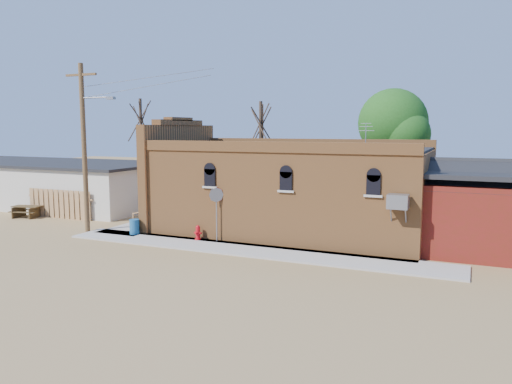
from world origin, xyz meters
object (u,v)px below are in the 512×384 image
at_px(fire_hydrant, 198,233).
at_px(picnic_table, 27,210).
at_px(brick_bar, 285,190).
at_px(stop_sign, 216,200).
at_px(utility_pole, 85,144).
at_px(trash_barrel, 134,227).

distance_m(fire_hydrant, picnic_table, 13.44).
relative_size(brick_bar, stop_sign, 6.15).
distance_m(stop_sign, picnic_table, 14.53).
distance_m(utility_pole, fire_hydrant, 7.89).
height_order(fire_hydrant, picnic_table, fire_hydrant).
xyz_separation_m(brick_bar, fire_hydrant, (-3.21, -3.80, -1.90)).
bearing_deg(picnic_table, brick_bar, -4.72).
distance_m(utility_pole, trash_barrel, 5.17).
xyz_separation_m(fire_hydrant, stop_sign, (1.02, 0.10, 1.69)).
height_order(trash_barrel, picnic_table, trash_barrel).
xyz_separation_m(fire_hydrant, picnic_table, (-13.35, 1.50, 0.04)).
bearing_deg(utility_pole, trash_barrel, 6.02).
bearing_deg(stop_sign, utility_pole, 165.06).
bearing_deg(stop_sign, trash_barrel, 164.16).
bearing_deg(fire_hydrant, utility_pole, -155.15).
relative_size(utility_pole, stop_sign, 3.38).
xyz_separation_m(trash_barrel, picnic_table, (-9.62, 1.70, 0.01)).
height_order(fire_hydrant, trash_barrel, trash_barrel).
bearing_deg(picnic_table, trash_barrel, -22.63).
bearing_deg(brick_bar, fire_hydrant, -130.23).
xyz_separation_m(brick_bar, stop_sign, (-2.20, -3.69, -0.21)).
xyz_separation_m(utility_pole, picnic_table, (-6.78, 2.00, -4.29)).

